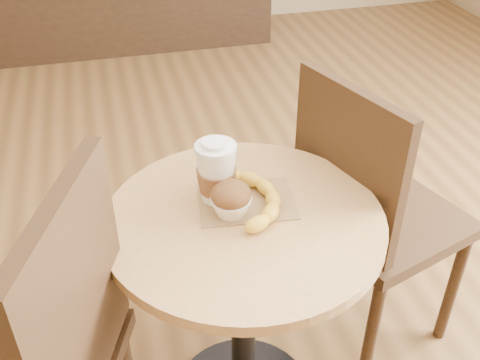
{
  "coord_description": "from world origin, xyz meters",
  "views": [
    {
      "loc": [
        -0.16,
        -1.07,
        1.61
      ],
      "look_at": [
        0.12,
        0.0,
        0.83
      ],
      "focal_mm": 42.0,
      "sensor_mm": 36.0,
      "label": 1
    }
  ],
  "objects_px": {
    "chair_right": "(370,212)",
    "banana": "(256,197)",
    "cafe_table": "(244,281)",
    "coffee_cup": "(216,174)",
    "muffin": "(231,199)"
  },
  "relations": [
    {
      "from": "chair_right",
      "to": "banana",
      "type": "bearing_deg",
      "value": 89.79
    },
    {
      "from": "cafe_table",
      "to": "coffee_cup",
      "type": "height_order",
      "value": "coffee_cup"
    },
    {
      "from": "chair_right",
      "to": "coffee_cup",
      "type": "height_order",
      "value": "chair_right"
    },
    {
      "from": "coffee_cup",
      "to": "banana",
      "type": "bearing_deg",
      "value": -30.06
    },
    {
      "from": "coffee_cup",
      "to": "chair_right",
      "type": "bearing_deg",
      "value": 6.56
    },
    {
      "from": "coffee_cup",
      "to": "muffin",
      "type": "xyz_separation_m",
      "value": [
        0.02,
        -0.07,
        -0.03
      ]
    },
    {
      "from": "cafe_table",
      "to": "coffee_cup",
      "type": "relative_size",
      "value": 4.42
    },
    {
      "from": "chair_right",
      "to": "banana",
      "type": "relative_size",
      "value": 3.56
    },
    {
      "from": "cafe_table",
      "to": "chair_right",
      "type": "relative_size",
      "value": 0.76
    },
    {
      "from": "cafe_table",
      "to": "banana",
      "type": "bearing_deg",
      "value": 44.95
    },
    {
      "from": "banana",
      "to": "cafe_table",
      "type": "bearing_deg",
      "value": -133.81
    },
    {
      "from": "chair_right",
      "to": "muffin",
      "type": "height_order",
      "value": "chair_right"
    },
    {
      "from": "cafe_table",
      "to": "muffin",
      "type": "relative_size",
      "value": 7.41
    },
    {
      "from": "muffin",
      "to": "banana",
      "type": "xyz_separation_m",
      "value": [
        0.07,
        0.03,
        -0.03
      ]
    },
    {
      "from": "banana",
      "to": "chair_right",
      "type": "bearing_deg",
      "value": 19.24
    }
  ]
}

